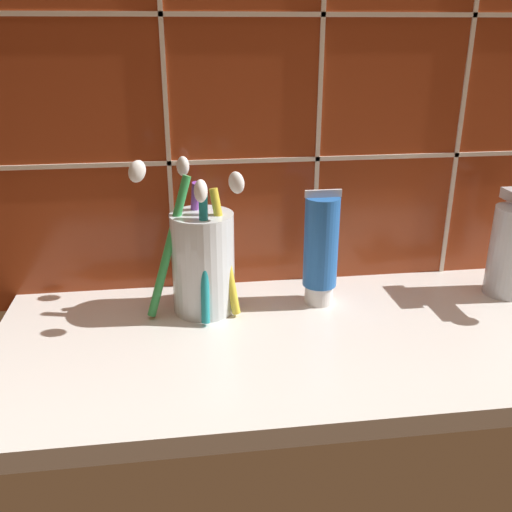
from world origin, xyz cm
name	(u,v)px	position (x,y,z in cm)	size (l,w,h in cm)	color
sink_counter	(326,341)	(0.00, 0.00, 1.00)	(67.18, 28.09, 2.00)	silver
tile_wall_backsplash	(303,110)	(0.01, 14.29, 22.37)	(77.18, 1.72, 44.72)	#933819
toothbrush_cup	(202,259)	(-12.08, 6.96, 7.98)	(12.03, 10.70, 17.38)	silver
toothpaste_tube	(321,249)	(0.88, 7.03, 8.46)	(3.95, 3.76, 13.11)	white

